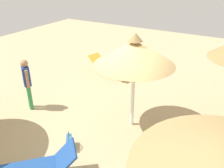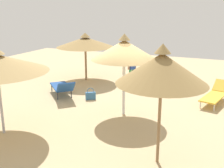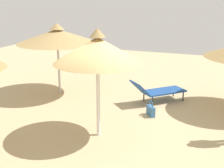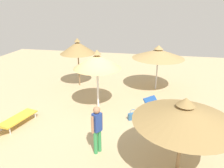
% 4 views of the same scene
% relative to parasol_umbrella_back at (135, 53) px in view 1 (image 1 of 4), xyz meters
% --- Properties ---
extents(ground, '(24.00, 24.00, 0.10)m').
position_rel_parasol_umbrella_back_xyz_m(ground, '(0.22, 0.18, -2.32)').
color(ground, tan).
extents(parasol_umbrella_back, '(2.21, 2.21, 2.81)m').
position_rel_parasol_umbrella_back_xyz_m(parasol_umbrella_back, '(0.00, 0.00, 0.00)').
color(parasol_umbrella_back, white).
rests_on(parasol_umbrella_back, ground).
extents(lounge_chair_near_left, '(1.83, 1.85, 0.82)m').
position_rel_parasol_umbrella_back_xyz_m(lounge_chair_near_left, '(0.84, 3.07, -1.85)').
color(lounge_chair_near_left, '#1E478C').
rests_on(lounge_chair_near_left, ground).
extents(lounge_chair_far_left, '(2.18, 1.08, 0.72)m').
position_rel_parasol_umbrella_back_xyz_m(lounge_chair_far_left, '(2.56, -2.89, -1.92)').
color(lounge_chair_far_left, gold).
rests_on(lounge_chair_far_left, ground).
extents(person_standing_front, '(0.40, 0.34, 1.73)m').
position_rel_parasol_umbrella_back_xyz_m(person_standing_front, '(3.36, 0.87, -1.28)').
color(person_standing_front, '#338C4C').
rests_on(person_standing_front, ground).
extents(handbag, '(0.35, 0.41, 0.50)m').
position_rel_parasol_umbrella_back_xyz_m(handbag, '(0.95, 1.80, -2.10)').
color(handbag, '#336699').
rests_on(handbag, ground).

